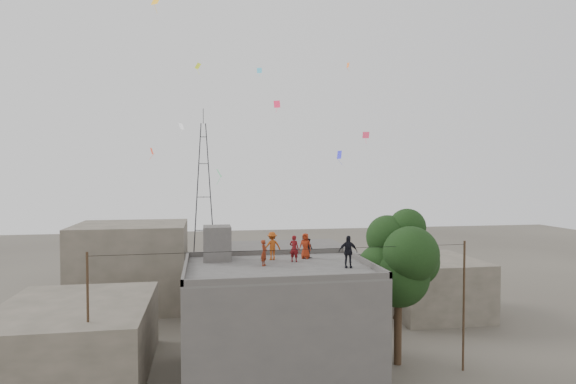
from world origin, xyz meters
name	(u,v)px	position (x,y,z in m)	size (l,w,h in m)	color
ground	(278,376)	(0.00, 0.00, 0.00)	(140.00, 140.00, 0.00)	#49433C
main_building	(278,322)	(0.00, 0.00, 3.05)	(10.00, 8.00, 6.10)	#504E4B
parapet	(278,264)	(0.00, 0.00, 6.25)	(10.00, 8.00, 0.30)	#504E4B
stair_head_box	(217,243)	(-3.20, 2.60, 7.10)	(1.60, 1.80, 2.00)	#504E4B
neighbor_west	(75,340)	(-11.00, 2.00, 2.00)	(8.00, 10.00, 4.00)	#575145
neighbor_north	(276,277)	(2.00, 14.00, 2.50)	(12.00, 9.00, 5.00)	#504E4B
neighbor_northwest	(131,265)	(-10.00, 16.00, 3.50)	(9.00, 8.00, 7.00)	#575145
neighbor_east	(431,286)	(14.00, 10.00, 2.20)	(7.00, 8.00, 4.40)	#575145
tree	(400,260)	(7.37, 0.60, 6.10)	(4.90, 4.60, 9.10)	black
utility_line	(291,314)	(0.50, -1.25, 3.83)	(20.12, 0.62, 7.40)	black
transmission_tower	(204,190)	(-4.00, 40.00, 9.07)	(2.97, 2.97, 20.01)	black
person_red_adult	(294,249)	(1.16, 1.27, 6.86)	(0.56, 0.37, 1.53)	maroon
person_orange_child	(305,246)	(2.02, 2.21, 6.86)	(0.74, 0.48, 1.51)	maroon
person_dark_child	(308,248)	(2.26, 2.45, 6.69)	(0.57, 0.45, 1.18)	black
person_dark_adult	(348,252)	(3.69, -0.98, 6.97)	(1.02, 0.43, 1.74)	black
person_orange_adult	(272,246)	(0.00, 2.14, 6.92)	(1.06, 0.61, 1.64)	#A24212
person_red_child	(264,253)	(-0.69, 0.36, 6.81)	(0.52, 0.34, 1.43)	maroon
kites	(252,112)	(-0.65, 7.17, 15.42)	(14.93, 13.14, 9.54)	red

